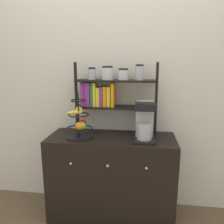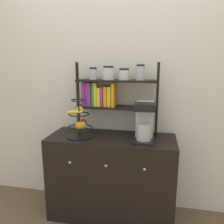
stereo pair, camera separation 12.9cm
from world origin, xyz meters
The scene contains 5 objects.
wall_back centered at (0.00, 0.50, 1.30)m, with size 7.00×0.05×2.60m, color silver.
sideboard centered at (0.00, 0.23, 0.42)m, with size 1.20×0.48×0.83m.
coffee_maker centered at (0.31, 0.21, 1.01)m, with size 0.18×0.26×0.35m.
fruit_stand centered at (-0.29, 0.18, 0.97)m, with size 0.25×0.25×0.43m.
shelf_hutch centered at (-0.05, 0.36, 1.26)m, with size 0.80×0.20×0.69m.
Camera 2 is at (0.40, -1.70, 1.51)m, focal length 35.00 mm.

